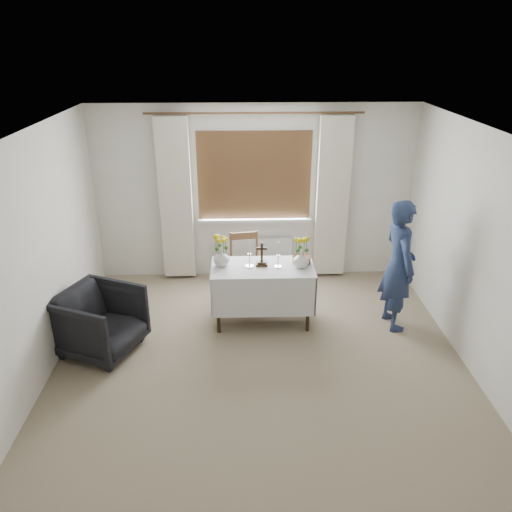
{
  "coord_description": "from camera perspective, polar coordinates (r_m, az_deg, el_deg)",
  "views": [
    {
      "loc": [
        -0.2,
        -4.3,
        3.33
      ],
      "look_at": [
        -0.03,
        0.92,
        0.99
      ],
      "focal_mm": 35.0,
      "sensor_mm": 36.0,
      "label": 1
    }
  ],
  "objects": [
    {
      "name": "candlestick_left",
      "position": [
        5.94,
        -0.76,
        0.3
      ],
      "size": [
        0.12,
        0.12,
        0.35
      ],
      "primitive_type": null,
      "rotation": [
        0.0,
        0.0,
        -0.24
      ],
      "color": "silver",
      "rests_on": "altar_table"
    },
    {
      "name": "wooden_cross",
      "position": [
        5.98,
        0.67,
        0.2
      ],
      "size": [
        0.14,
        0.11,
        0.3
      ],
      "primitive_type": null,
      "rotation": [
        0.0,
        0.0,
        -0.06
      ],
      "color": "black",
      "rests_on": "altar_table"
    },
    {
      "name": "person",
      "position": [
        6.16,
        15.97,
        -1.02
      ],
      "size": [
        0.46,
        0.64,
        1.62
      ],
      "primitive_type": "imported",
      "rotation": [
        0.0,
        0.0,
        1.7
      ],
      "color": "navy",
      "rests_on": "ground"
    },
    {
      "name": "flower_vase_right",
      "position": [
        5.98,
        5.18,
        -0.39
      ],
      "size": [
        0.25,
        0.25,
        0.2
      ],
      "primitive_type": "imported",
      "rotation": [
        0.0,
        0.0,
        -0.38
      ],
      "color": "silver",
      "rests_on": "altar_table"
    },
    {
      "name": "wicker_basket",
      "position": [
        6.12,
        5.23,
        -0.4
      ],
      "size": [
        0.22,
        0.22,
        0.08
      ],
      "primitive_type": "cylinder",
      "rotation": [
        0.0,
        0.0,
        -0.01
      ],
      "color": "brown",
      "rests_on": "altar_table"
    },
    {
      "name": "ground",
      "position": [
        5.45,
        0.61,
        -13.61
      ],
      "size": [
        5.0,
        5.0,
        0.0
      ],
      "primitive_type": "plane",
      "color": "gray",
      "rests_on": "ground"
    },
    {
      "name": "flower_vase_left",
      "position": [
        6.01,
        -3.98,
        -0.19
      ],
      "size": [
        0.24,
        0.24,
        0.21
      ],
      "primitive_type": "imported",
      "rotation": [
        0.0,
        0.0,
        -0.26
      ],
      "color": "silver",
      "rests_on": "altar_table"
    },
    {
      "name": "wooden_chair",
      "position": [
        6.72,
        -1.13,
        -1.31
      ],
      "size": [
        0.47,
        0.47,
        0.9
      ],
      "primitive_type": null,
      "rotation": [
        0.0,
        0.0,
        0.15
      ],
      "color": "#553A1D",
      "rests_on": "ground"
    },
    {
      "name": "armchair",
      "position": [
        5.9,
        -17.37,
        -7.18
      ],
      "size": [
        1.07,
        1.06,
        0.75
      ],
      "primitive_type": "imported",
      "rotation": [
        0.0,
        0.0,
        1.17
      ],
      "color": "black",
      "rests_on": "ground"
    },
    {
      "name": "altar_table",
      "position": [
        6.18,
        0.75,
        -4.43
      ],
      "size": [
        1.24,
        0.64,
        0.76
      ],
      "primitive_type": "cube",
      "color": "silver",
      "rests_on": "ground"
    },
    {
      "name": "candlestick_right",
      "position": [
        5.94,
        2.56,
        0.13
      ],
      "size": [
        0.11,
        0.11,
        0.32
      ],
      "primitive_type": null,
      "rotation": [
        0.0,
        0.0,
        0.29
      ],
      "color": "silver",
      "rests_on": "altar_table"
    },
    {
      "name": "radiator",
      "position": [
        7.38,
        -0.17,
        -0.16
      ],
      "size": [
        1.1,
        0.1,
        0.6
      ],
      "primitive_type": "cube",
      "color": "silver",
      "rests_on": "ground"
    }
  ]
}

